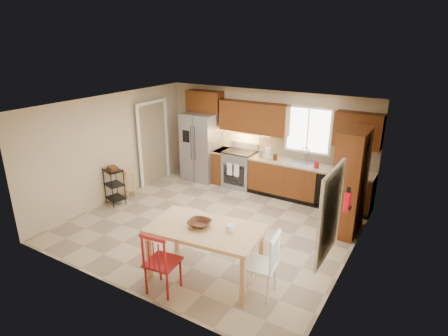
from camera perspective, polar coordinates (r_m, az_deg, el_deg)
floor at (r=7.91m, az=-1.84°, el=-8.64°), size 5.50×5.50×0.00m
ceiling at (r=7.08m, az=-2.06°, el=9.47°), size 5.50×5.00×0.02m
wall_back at (r=9.50m, az=6.30°, el=4.28°), size 5.50×0.02×2.50m
wall_front at (r=5.65m, az=-15.99°, el=-7.46°), size 5.50×0.02×2.50m
wall_left at (r=9.13m, az=-16.61°, el=2.93°), size 0.02×5.00×2.50m
wall_right at (r=6.44m, az=19.13°, el=-4.37°), size 0.02×5.00×2.50m
refrigerator at (r=10.09m, az=-3.47°, el=3.28°), size 0.92×0.75×1.82m
range_stove at (r=9.70m, az=2.40°, el=-0.17°), size 0.76×0.63×0.92m
base_cabinet_narrow at (r=9.98m, az=-0.33°, el=0.35°), size 0.30×0.60×0.90m
base_cabinet_run at (r=9.04m, az=12.71°, el=-2.25°), size 2.92×0.60×0.90m
dishwasher at (r=8.64m, az=15.59°, el=-3.56°), size 0.60×0.02×0.78m
backsplash at (r=9.07m, az=13.64°, el=2.59°), size 2.92×0.03×0.55m
upper_over_fridge at (r=9.98m, az=-2.96°, el=10.13°), size 1.00×0.35×0.55m
upper_left_block at (r=9.31m, az=4.57°, el=7.67°), size 1.80×0.35×0.75m
upper_right_block at (r=8.53m, az=19.80°, el=5.44°), size 1.00×0.35×0.75m
window_back at (r=8.99m, az=12.72°, el=5.67°), size 1.12×0.04×1.12m
sink at (r=8.96m, az=11.76°, el=0.41°), size 0.62×0.46×0.16m
undercab_glow at (r=9.52m, az=2.81°, el=5.53°), size 1.60×0.30×0.01m
soap_bottle at (r=8.72m, az=13.94°, el=0.64°), size 0.09×0.09×0.19m
paper_towel at (r=9.15m, az=6.74°, el=2.30°), size 0.12×0.12×0.28m
canister_steel at (r=9.25m, az=5.60°, el=2.20°), size 0.11×0.11×0.18m
canister_wood at (r=9.07m, az=7.79°, el=1.63°), size 0.10×0.10×0.14m
pantry at (r=7.66m, az=18.66°, el=-2.07°), size 0.50×0.95×2.10m
fire_extinguisher at (r=6.65m, az=18.28°, el=-4.90°), size 0.12×0.12×0.36m
window_right at (r=5.34m, az=15.86°, el=-6.69°), size 0.04×1.02×1.32m
doorway at (r=10.01m, az=-10.77°, el=3.66°), size 0.04×0.95×2.10m
dining_table at (r=6.20m, az=-2.81°, el=-12.70°), size 1.88×1.20×0.87m
chair_red at (r=5.91m, az=-9.34°, el=-13.78°), size 0.54×0.54×1.04m
chair_white at (r=5.80m, az=5.55°, el=-14.29°), size 0.54×0.54×1.04m
table_bowl at (r=6.03m, az=-3.76°, el=-8.83°), size 0.40×0.40×0.09m
table_jar at (r=5.86m, az=0.93°, el=-9.32°), size 0.16×0.16×0.17m
bar_stool at (r=9.37m, az=-14.16°, el=-2.26°), size 0.35×0.35×0.70m
utility_cart at (r=9.03m, az=-16.36°, el=-2.69°), size 0.52×0.46×0.88m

